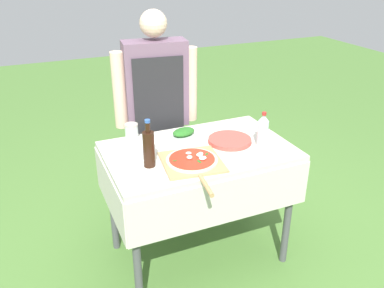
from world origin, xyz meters
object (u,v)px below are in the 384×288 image
at_px(herb_container, 184,133).
at_px(mixing_tub, 141,148).
at_px(pizza_on_peel, 193,162).
at_px(water_bottle, 263,131).
at_px(person_cook, 157,105).
at_px(oil_bottle, 149,148).
at_px(prep_table, 199,165).
at_px(plate_stack, 230,140).
at_px(sauce_jar, 132,133).

xyz_separation_m(herb_container, mixing_tub, (-0.33, -0.15, 0.02)).
xyz_separation_m(pizza_on_peel, water_bottle, (0.49, 0.04, 0.09)).
relative_size(person_cook, pizza_on_peel, 2.85).
bearing_deg(person_cook, oil_bottle, 74.60).
xyz_separation_m(prep_table, plate_stack, (0.22, 0.01, 0.12)).
distance_m(pizza_on_peel, water_bottle, 0.50).
xyz_separation_m(prep_table, mixing_tub, (-0.35, 0.06, 0.16)).
xyz_separation_m(oil_bottle, plate_stack, (0.56, 0.10, -0.10)).
height_order(pizza_on_peel, mixing_tub, mixing_tub).
distance_m(water_bottle, herb_container, 0.51).
distance_m(person_cook, pizza_on_peel, 0.71).
bearing_deg(oil_bottle, water_bottle, -2.43).
bearing_deg(sauce_jar, plate_stack, -26.24).
xyz_separation_m(person_cook, mixing_tub, (-0.27, -0.49, -0.07)).
distance_m(person_cook, oil_bottle, 0.68).
relative_size(prep_table, mixing_tub, 7.75).
bearing_deg(pizza_on_peel, prep_table, 63.29).
distance_m(oil_bottle, sauce_jar, 0.38).
relative_size(prep_table, plate_stack, 4.15).
distance_m(herb_container, plate_stack, 0.31).
relative_size(mixing_tub, sauce_jar, 1.33).
xyz_separation_m(person_cook, pizza_on_peel, (-0.03, -0.70, -0.10)).
relative_size(person_cook, plate_stack, 5.72).
bearing_deg(mixing_tub, person_cook, 61.24).
bearing_deg(prep_table, water_bottle, -17.76).
relative_size(pizza_on_peel, mixing_tub, 3.75).
bearing_deg(oil_bottle, herb_container, 42.02).
bearing_deg(mixing_tub, water_bottle, -13.76).
bearing_deg(water_bottle, oil_bottle, 177.57).
relative_size(prep_table, pizza_on_peel, 2.07).
xyz_separation_m(oil_bottle, herb_container, (0.33, 0.30, -0.09)).
distance_m(prep_table, water_bottle, 0.45).
bearing_deg(herb_container, mixing_tub, -155.78).
relative_size(herb_container, plate_stack, 0.75).
relative_size(person_cook, herb_container, 7.61).
height_order(prep_table, herb_container, herb_container).
bearing_deg(herb_container, plate_stack, -40.69).
relative_size(mixing_tub, plate_stack, 0.54).
height_order(herb_container, mixing_tub, mixing_tub).
bearing_deg(prep_table, person_cook, 98.50).
bearing_deg(sauce_jar, pizza_on_peel, -62.79).
relative_size(oil_bottle, herb_container, 1.35).
xyz_separation_m(pizza_on_peel, sauce_jar, (-0.23, 0.44, 0.04)).
distance_m(person_cook, herb_container, 0.35).
bearing_deg(prep_table, sauce_jar, 140.26).
bearing_deg(herb_container, sauce_jar, 167.00).
xyz_separation_m(pizza_on_peel, mixing_tub, (-0.24, 0.22, 0.03)).
distance_m(oil_bottle, mixing_tub, 0.16).
bearing_deg(water_bottle, person_cook, 124.53).
distance_m(prep_table, person_cook, 0.59).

